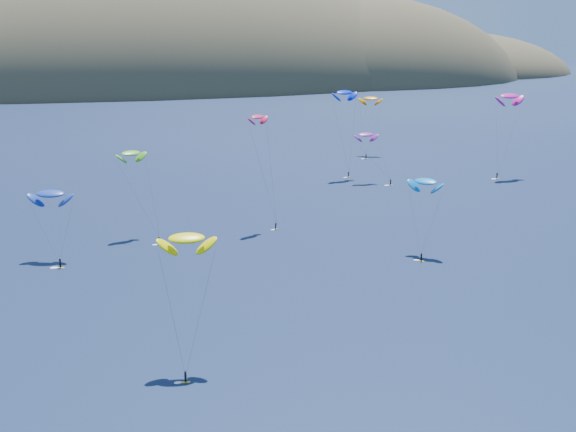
{
  "coord_description": "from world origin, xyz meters",
  "views": [
    {
      "loc": [
        -44.74,
        -72.35,
        48.64
      ],
      "look_at": [
        2.17,
        80.0,
        9.0
      ],
      "focal_mm": 50.0,
      "sensor_mm": 36.0,
      "label": 1
    }
  ],
  "objects": [
    {
      "name": "island",
      "position": [
        39.4,
        562.36,
        -10.74
      ],
      "size": [
        730.0,
        300.0,
        210.0
      ],
      "color": "#3D3526",
      "rests_on": "ground"
    },
    {
      "name": "kitesurfer_5",
      "position": [
        31.49,
        76.87,
        15.05
      ],
      "size": [
        8.22,
        11.97,
        17.29
      ],
      "rotation": [
        0.0,
        0.0,
        -0.94
      ],
      "color": "yellow",
      "rests_on": "ground"
    },
    {
      "name": "kitesurfer_6",
      "position": [
        48.42,
        150.13,
        14.21
      ],
      "size": [
        9.19,
        10.39,
        16.32
      ],
      "rotation": [
        0.0,
        0.0,
        -0.03
      ],
      "color": "yellow",
      "rests_on": "ground"
    },
    {
      "name": "kitesurfer_9",
      "position": [
        3.61,
        108.69,
        25.89
      ],
      "size": [
        6.64,
        8.88,
        27.69
      ],
      "rotation": [
        0.0,
        0.0,
        0.56
      ],
      "color": "yellow",
      "rests_on": "ground"
    },
    {
      "name": "kitesurfer_11",
      "position": [
        69.77,
        197.67,
        20.01
      ],
      "size": [
        11.31,
        15.66,
        22.36
      ],
      "rotation": [
        0.0,
        0.0,
        -0.53
      ],
      "color": "yellow",
      "rests_on": "ground"
    },
    {
      "name": "kitesurfer_10",
      "position": [
        -44.13,
        95.87,
        13.32
      ],
      "size": [
        9.85,
        12.96,
        15.87
      ],
      "rotation": [
        0.0,
        0.0,
        -0.32
      ],
      "color": "yellow",
      "rests_on": "ground"
    },
    {
      "name": "kitesurfer_8",
      "position": [
        94.65,
        146.54,
        24.84
      ],
      "size": [
        12.21,
        8.81,
        27.79
      ],
      "rotation": [
        0.0,
        0.0,
        0.17
      ],
      "color": "yellow",
      "rests_on": "ground"
    },
    {
      "name": "kitesurfer_2",
      "position": [
        -26.37,
        36.02,
        18.29
      ],
      "size": [
        8.45,
        10.49,
        20.55
      ],
      "rotation": [
        0.0,
        0.0,
        -0.16
      ],
      "color": "yellow",
      "rests_on": "ground"
    },
    {
      "name": "kitesurfer_4",
      "position": [
        45.48,
        161.22,
        25.95
      ],
      "size": [
        9.68,
        7.66,
        28.48
      ],
      "rotation": [
        0.0,
        0.0,
        0.27
      ],
      "color": "yellow",
      "rests_on": "ground"
    },
    {
      "name": "kitesurfer_3",
      "position": [
        -25.93,
        109.58,
        18.64
      ],
      "size": [
        8.67,
        14.48,
        20.68
      ],
      "rotation": [
        0.0,
        0.0,
        0.38
      ],
      "color": "yellow",
      "rests_on": "ground"
    }
  ]
}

